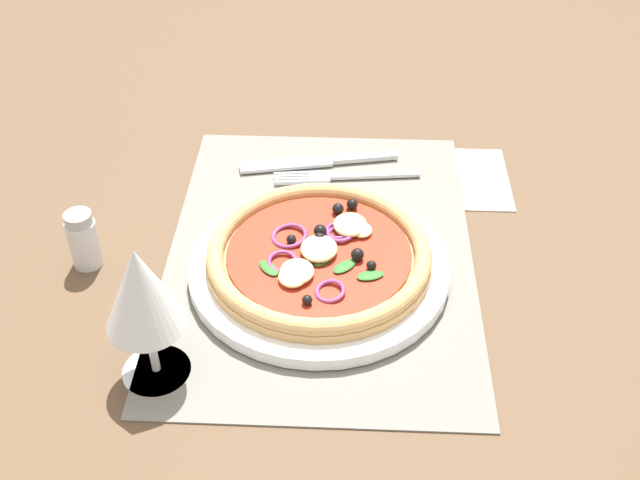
{
  "coord_description": "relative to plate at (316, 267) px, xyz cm",
  "views": [
    {
      "loc": [
        -65.61,
        -2.82,
        56.46
      ],
      "look_at": [
        -1.04,
        0.0,
        2.79
      ],
      "focal_mm": 44.32,
      "sensor_mm": 36.0,
      "label": 1
    }
  ],
  "objects": [
    {
      "name": "ground_plane",
      "position": [
        3.46,
        -0.33,
        -2.3
      ],
      "size": [
        190.0,
        140.0,
        2.4
      ],
      "primitive_type": "cube",
      "color": "brown"
    },
    {
      "name": "placemat",
      "position": [
        3.46,
        -0.33,
        -0.9
      ],
      "size": [
        46.73,
        33.11,
        0.4
      ],
      "primitive_type": "cube",
      "color": "slate",
      "rests_on": "ground_plane"
    },
    {
      "name": "plate",
      "position": [
        0.0,
        0.0,
        0.0
      ],
      "size": [
        27.5,
        27.5,
        1.39
      ],
      "primitive_type": "cylinder",
      "color": "white",
      "rests_on": "placemat"
    },
    {
      "name": "pizza",
      "position": [
        0.01,
        -0.04,
        1.8
      ],
      "size": [
        23.57,
        23.57,
        2.69
      ],
      "color": "tan",
      "rests_on": "plate"
    },
    {
      "name": "fork",
      "position": [
        17.36,
        -1.97,
        -0.48
      ],
      "size": [
        3.38,
        18.06,
        0.44
      ],
      "rotation": [
        0.0,
        0.0,
        1.68
      ],
      "color": "silver",
      "rests_on": "placemat"
    },
    {
      "name": "knife",
      "position": [
        20.4,
        0.79,
        -0.44
      ],
      "size": [
        5.41,
        19.95,
        0.62
      ],
      "rotation": [
        0.0,
        0.0,
        1.76
      ],
      "color": "silver",
      "rests_on": "placemat"
    },
    {
      "name": "wine_glass",
      "position": [
        -14.08,
        14.19,
        8.95
      ],
      "size": [
        7.2,
        7.2,
        14.9
      ],
      "color": "silver",
      "rests_on": "ground_plane"
    },
    {
      "name": "napkin",
      "position": [
        18.36,
        -17.02,
        -0.92
      ],
      "size": [
        13.09,
        11.78,
        0.36
      ],
      "primitive_type": "cube",
      "rotation": [
        0.0,
        0.0,
        -0.0
      ],
      "color": "silver",
      "rests_on": "ground_plane"
    },
    {
      "name": "pepper_shaker",
      "position": [
        0.8,
        24.64,
        2.16
      ],
      "size": [
        3.2,
        3.2,
        6.7
      ],
      "color": "silver",
      "rests_on": "ground_plane"
    }
  ]
}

